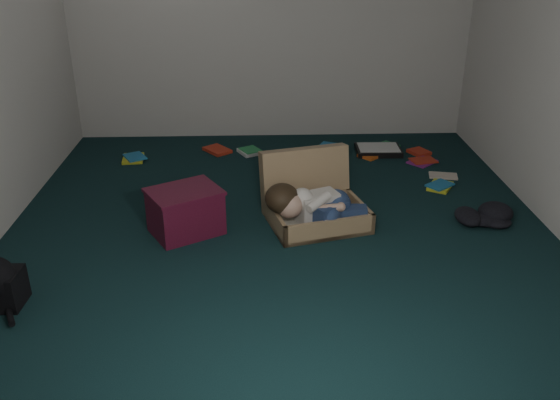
{
  "coord_description": "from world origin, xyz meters",
  "views": [
    {
      "loc": [
        -0.14,
        -3.78,
        2.05
      ],
      "look_at": [
        0.0,
        -0.15,
        0.35
      ],
      "focal_mm": 38.0,
      "sensor_mm": 36.0,
      "label": 1
    }
  ],
  "objects": [
    {
      "name": "maroon_bin",
      "position": [
        -0.67,
        0.07,
        0.17
      ],
      "size": [
        0.62,
        0.58,
        0.34
      ],
      "rotation": [
        0.0,
        0.0,
        0.52
      ],
      "color": "#4E0F23",
      "rests_on": "floor"
    },
    {
      "name": "book_scatter",
      "position": [
        0.63,
        1.51,
        0.01
      ],
      "size": [
        3.05,
        1.27,
        0.02
      ],
      "color": "yellow",
      "rests_on": "floor"
    },
    {
      "name": "wall_front",
      "position": [
        0.0,
        -2.25,
        1.3
      ],
      "size": [
        4.5,
        0.0,
        4.5
      ],
      "primitive_type": "plane",
      "rotation": [
        -1.57,
        0.0,
        0.0
      ],
      "color": "silver",
      "rests_on": "ground"
    },
    {
      "name": "wall_back",
      "position": [
        0.0,
        2.25,
        1.3
      ],
      "size": [
        4.5,
        0.0,
        4.5
      ],
      "primitive_type": "plane",
      "rotation": [
        1.57,
        0.0,
        0.0
      ],
      "color": "silver",
      "rests_on": "ground"
    },
    {
      "name": "paper_tray",
      "position": [
        1.04,
        1.67,
        0.03
      ],
      "size": [
        0.44,
        0.33,
        0.06
      ],
      "rotation": [
        0.0,
        0.0,
        -0.02
      ],
      "color": "black",
      "rests_on": "floor"
    },
    {
      "name": "suitcase",
      "position": [
        0.26,
        0.27,
        0.15
      ],
      "size": [
        0.84,
        0.83,
        0.51
      ],
      "rotation": [
        0.0,
        0.0,
        0.26
      ],
      "color": "#A4835A",
      "rests_on": "floor"
    },
    {
      "name": "floor",
      "position": [
        0.0,
        0.0,
        0.0
      ],
      "size": [
        4.5,
        4.5,
        0.0
      ],
      "primitive_type": "plane",
      "color": "black",
      "rests_on": "ground"
    },
    {
      "name": "person",
      "position": [
        0.26,
        0.09,
        0.19
      ],
      "size": [
        0.77,
        0.38,
        0.31
      ],
      "rotation": [
        0.0,
        0.0,
        0.26
      ],
      "color": "silver",
      "rests_on": "suitcase"
    },
    {
      "name": "clothing_pile",
      "position": [
        1.56,
        0.19,
        0.06
      ],
      "size": [
        0.42,
        0.35,
        0.12
      ],
      "primitive_type": null,
      "rotation": [
        0.0,
        0.0,
        0.08
      ],
      "color": "black",
      "rests_on": "floor"
    }
  ]
}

